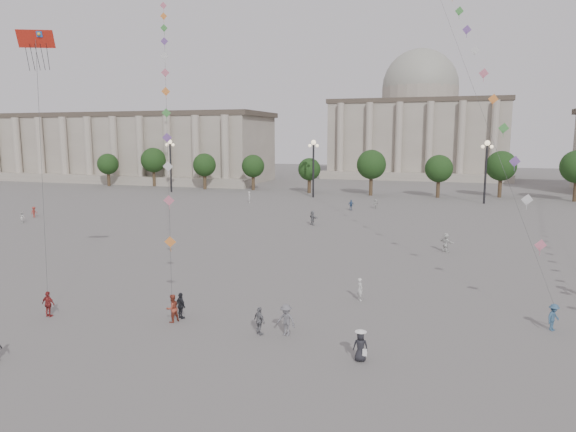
% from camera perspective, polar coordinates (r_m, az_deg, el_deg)
% --- Properties ---
extents(ground, '(360.00, 360.00, 0.00)m').
position_cam_1_polar(ground, '(26.81, -4.77, -16.18)').
color(ground, '#5F5C59').
rests_on(ground, ground).
extents(hall_west, '(84.00, 26.22, 17.20)m').
position_cam_1_polar(hall_west, '(143.71, -18.51, 7.25)').
color(hall_west, gray).
rests_on(hall_west, ground).
extents(hall_central, '(48.30, 34.30, 35.50)m').
position_cam_1_polar(hall_central, '(151.95, 14.27, 9.69)').
color(hall_central, gray).
rests_on(hall_central, ground).
extents(tree_row, '(137.12, 5.12, 8.00)m').
position_cam_1_polar(tree_row, '(101.03, 12.30, 5.29)').
color(tree_row, '#3C2C1E').
rests_on(tree_row, ground).
extents(lamp_post_far_west, '(2.00, 0.90, 10.65)m').
position_cam_1_polar(lamp_post_far_west, '(107.29, -12.95, 6.51)').
color(lamp_post_far_west, '#262628').
rests_on(lamp_post_far_west, ground).
extents(lamp_post_mid_west, '(2.00, 0.90, 10.65)m').
position_cam_1_polar(lamp_post_mid_west, '(95.66, 2.84, 6.47)').
color(lamp_post_mid_west, '#262628').
rests_on(lamp_post_mid_west, ground).
extents(lamp_post_mid_east, '(2.00, 0.90, 10.65)m').
position_cam_1_polar(lamp_post_mid_east, '(92.68, 21.18, 5.81)').
color(lamp_post_mid_east, '#262628').
rests_on(lamp_post_mid_east, ground).
extents(person_crowd_0, '(1.03, 0.76, 1.63)m').
position_cam_1_polar(person_crowd_0, '(79.78, 7.01, 1.22)').
color(person_crowd_0, '#36517A').
rests_on(person_crowd_0, ground).
extents(person_crowd_1, '(0.91, 0.86, 1.48)m').
position_cam_1_polar(person_crowd_1, '(76.15, -27.41, -0.13)').
color(person_crowd_1, white).
rests_on(person_crowd_1, ground).
extents(person_crowd_2, '(0.66, 1.03, 1.53)m').
position_cam_1_polar(person_crowd_2, '(80.56, -26.38, 0.40)').
color(person_crowd_2, maroon).
rests_on(person_crowd_2, ground).
extents(person_crowd_4, '(1.13, 1.41, 1.50)m').
position_cam_1_polar(person_crowd_4, '(82.29, 9.69, 1.35)').
color(person_crowd_4, beige).
rests_on(person_crowd_4, ground).
extents(person_crowd_6, '(1.33, 0.97, 1.84)m').
position_cam_1_polar(person_crowd_6, '(29.96, -0.22, -11.47)').
color(person_crowd_6, slate).
rests_on(person_crowd_6, ground).
extents(person_crowd_7, '(1.64, 1.62, 1.89)m').
position_cam_1_polar(person_crowd_7, '(53.03, 17.12, -2.83)').
color(person_crowd_7, silver).
rests_on(person_crowd_7, ground).
extents(person_crowd_10, '(0.74, 0.84, 1.93)m').
position_cam_1_polar(person_crowd_10, '(88.46, -4.31, 2.11)').
color(person_crowd_10, silver).
rests_on(person_crowd_10, ground).
extents(person_crowd_12, '(1.61, 1.60, 1.86)m').
position_cam_1_polar(person_crowd_12, '(66.01, 2.75, -0.21)').
color(person_crowd_12, slate).
rests_on(person_crowd_12, ground).
extents(person_crowd_13, '(0.64, 0.69, 1.59)m').
position_cam_1_polar(person_crowd_13, '(36.40, 8.00, -8.06)').
color(person_crowd_13, silver).
rests_on(person_crowd_13, ground).
extents(tourist_0, '(0.99, 0.45, 1.66)m').
position_cam_1_polar(tourist_0, '(36.23, -25.08, -8.85)').
color(tourist_0, maroon).
rests_on(tourist_0, ground).
extents(tourist_1, '(1.05, 0.85, 1.67)m').
position_cam_1_polar(tourist_1, '(33.27, -11.82, -9.73)').
color(tourist_1, black).
rests_on(tourist_1, ground).
extents(tourist_3, '(1.02, 0.87, 1.65)m').
position_cam_1_polar(tourist_3, '(30.14, -3.19, -11.56)').
color(tourist_3, slate).
rests_on(tourist_3, ground).
extents(kite_flyer_0, '(0.97, 1.05, 1.74)m').
position_cam_1_polar(kite_flyer_0, '(32.79, -12.73, -9.97)').
color(kite_flyer_0, brown).
rests_on(kite_flyer_0, ground).
extents(kite_flyer_1, '(1.11, 1.20, 1.62)m').
position_cam_1_polar(kite_flyer_1, '(34.44, 27.41, -9.96)').
color(kite_flyer_1, '#325472').
rests_on(kite_flyer_1, ground).
extents(hat_person, '(0.85, 0.64, 1.69)m').
position_cam_1_polar(hat_person, '(27.07, 8.06, -14.05)').
color(hat_person, black).
rests_on(hat_person, ground).
extents(dragon_kite, '(2.22, 1.59, 16.31)m').
position_cam_1_polar(dragon_kite, '(37.13, -26.13, 16.02)').
color(dragon_kite, '#B41F13').
rests_on(dragon_kite, ground).
extents(kite_train_west, '(29.67, 49.45, 72.71)m').
position_cam_1_polar(kite_train_west, '(63.58, -13.65, 20.62)').
color(kite_train_west, '#3F3F3F').
rests_on(kite_train_west, ground).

